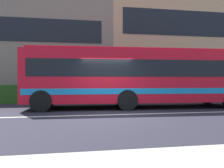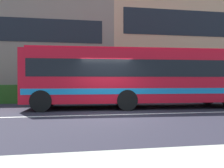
# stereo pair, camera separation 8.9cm
# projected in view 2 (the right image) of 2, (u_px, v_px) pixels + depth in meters

# --- Properties ---
(ground_plane) EXTENTS (160.00, 160.00, 0.00)m
(ground_plane) POSITION_uv_depth(u_px,v_px,m) (110.00, 115.00, 9.15)
(ground_plane) COLOR #26242F
(lane_centre_line) EXTENTS (60.00, 0.16, 0.01)m
(lane_centre_line) POSITION_uv_depth(u_px,v_px,m) (110.00, 115.00, 9.15)
(lane_centre_line) COLOR silver
(lane_centre_line) RESTS_ON ground_plane
(hedge_row_far) EXTENTS (13.81, 1.10, 1.17)m
(hedge_row_far) POSITION_uv_depth(u_px,v_px,m) (37.00, 94.00, 14.31)
(hedge_row_far) COLOR #23531A
(hedge_row_far) RESTS_ON ground_plane
(apartment_block_right) EXTENTS (20.40, 9.78, 11.47)m
(apartment_block_right) POSITION_uv_depth(u_px,v_px,m) (194.00, 43.00, 25.07)
(apartment_block_right) COLOR tan
(apartment_block_right) RESTS_ON ground_plane
(transit_bus) EXTENTS (11.56, 3.04, 3.07)m
(transit_bus) POSITION_uv_depth(u_px,v_px,m) (136.00, 76.00, 11.65)
(transit_bus) COLOR red
(transit_bus) RESTS_ON ground_plane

